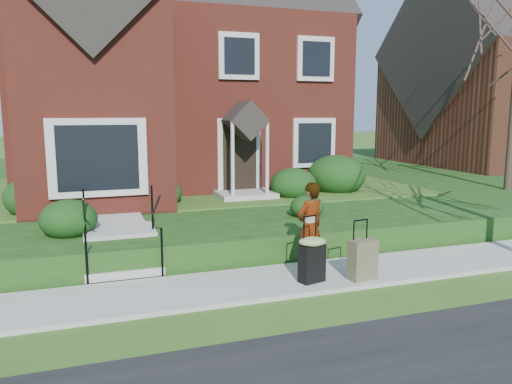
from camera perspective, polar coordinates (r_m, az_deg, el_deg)
name	(u,v)px	position (r m, az deg, el deg)	size (l,w,h in m)	color
ground	(274,284)	(9.09, 2.03, -10.41)	(120.00, 120.00, 0.00)	#2D5119
sidewalk	(274,281)	(9.08, 2.03, -10.18)	(60.00, 1.60, 0.08)	#9E9B93
terrace	(269,179)	(20.36, 1.55, 1.44)	(44.00, 20.00, 0.60)	#16370F
walkway	(112,207)	(13.23, -16.14, -1.71)	(1.20, 6.00, 0.06)	#9E9B93
main_house	(168,46)	(17.97, -10.04, 16.14)	(10.40, 10.20, 9.40)	maroon
neighbour_house	(507,64)	(27.01, 26.78, 12.91)	(9.40, 8.00, 9.20)	brown
front_steps	(121,244)	(10.18, -15.15, -5.78)	(1.40, 2.02, 1.50)	#9E9B93
foundation_shrubs	(235,183)	(13.65, -2.36, 1.08)	(10.12, 4.63, 1.26)	black
woman	(310,227)	(9.40, 6.20, -3.96)	(0.61, 0.40, 1.68)	#999999
suitcase_black	(312,257)	(8.85, 6.43, -7.34)	(0.58, 0.51, 1.18)	black
suitcase_olive	(362,260)	(9.16, 12.08, -7.56)	(0.54, 0.35, 1.08)	brown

